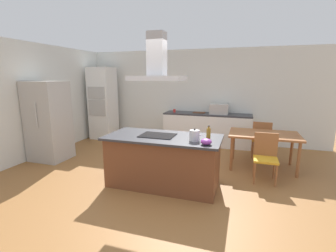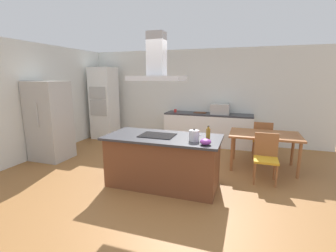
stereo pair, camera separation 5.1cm
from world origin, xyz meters
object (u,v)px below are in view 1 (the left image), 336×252
(coffee_mug_red, at_px, (174,111))
(wall_oven_stack, at_px, (103,103))
(countertop_microwave, at_px, (219,109))
(tea_kettle, at_px, (195,135))
(olive_oil_bottle, at_px, (208,134))
(chair_facing_island, at_px, (265,154))
(range_hood, at_px, (157,65))
(chair_facing_back_wall, at_px, (261,137))
(cooktop, at_px, (158,135))
(dining_table, at_px, (264,137))
(refrigerator, at_px, (48,121))
(cutting_board, at_px, (199,113))
(mixing_bowl, at_px, (206,142))

(coffee_mug_red, bearing_deg, wall_oven_stack, -175.34)
(countertop_microwave, bearing_deg, tea_kettle, -91.39)
(coffee_mug_red, bearing_deg, tea_kettle, -67.83)
(olive_oil_bottle, bearing_deg, tea_kettle, -143.90)
(chair_facing_island, bearing_deg, coffee_mug_red, 138.99)
(countertop_microwave, xyz_separation_m, wall_oven_stack, (-3.55, -0.23, 0.06))
(range_hood, bearing_deg, chair_facing_back_wall, 48.63)
(tea_kettle, distance_m, coffee_mug_red, 3.20)
(cooktop, distance_m, olive_oil_bottle, 0.89)
(cooktop, relative_size, dining_table, 0.43)
(refrigerator, xyz_separation_m, chair_facing_back_wall, (4.72, 1.60, -0.40))
(olive_oil_bottle, distance_m, range_hood, 1.42)
(chair_facing_back_wall, bearing_deg, olive_oil_bottle, -114.81)
(wall_oven_stack, distance_m, range_hood, 3.98)
(tea_kettle, xyz_separation_m, chair_facing_island, (1.16, 0.90, -0.48))
(cooktop, bearing_deg, cutting_board, 86.28)
(cutting_board, relative_size, refrigerator, 0.19)
(olive_oil_bottle, height_order, chair_facing_back_wall, olive_oil_bottle)
(olive_oil_bottle, height_order, countertop_microwave, countertop_microwave)
(cutting_board, xyz_separation_m, dining_table, (1.66, -1.50, -0.24))
(coffee_mug_red, relative_size, range_hood, 0.10)
(wall_oven_stack, relative_size, chair_facing_back_wall, 2.47)
(chair_facing_back_wall, bearing_deg, cooktop, -131.37)
(tea_kettle, xyz_separation_m, refrigerator, (-3.56, 0.63, -0.08))
(dining_table, relative_size, chair_facing_island, 1.57)
(range_hood, bearing_deg, countertop_microwave, 75.25)
(mixing_bowl, height_order, chair_facing_back_wall, mixing_bowl)
(coffee_mug_red, xyz_separation_m, cutting_board, (0.71, 0.10, -0.04))
(wall_oven_stack, bearing_deg, tea_kettle, -38.59)
(mixing_bowl, distance_m, dining_table, 2.00)
(olive_oil_bottle, height_order, chair_facing_island, olive_oil_bottle)
(chair_facing_back_wall, xyz_separation_m, range_hood, (-1.85, -2.10, 1.59))
(cutting_board, bearing_deg, olive_oil_bottle, -76.56)
(wall_oven_stack, xyz_separation_m, dining_table, (4.64, -1.21, -0.43))
(tea_kettle, bearing_deg, cutting_board, 99.18)
(cutting_board, height_order, chair_facing_island, cutting_board)
(cooktop, height_order, countertop_microwave, countertop_microwave)
(coffee_mug_red, distance_m, chair_facing_back_wall, 2.52)
(olive_oil_bottle, distance_m, coffee_mug_red, 3.15)
(cooktop, height_order, range_hood, range_hood)
(wall_oven_stack, bearing_deg, olive_oil_bottle, -35.54)
(refrigerator, xyz_separation_m, chair_facing_island, (4.72, 0.27, -0.40))
(olive_oil_bottle, relative_size, cutting_board, 0.69)
(cooktop, bearing_deg, chair_facing_island, 22.59)
(dining_table, distance_m, chair_facing_island, 0.68)
(coffee_mug_red, xyz_separation_m, wall_oven_stack, (-2.27, -0.19, 0.16))
(mixing_bowl, height_order, range_hood, range_hood)
(tea_kettle, height_order, wall_oven_stack, wall_oven_stack)
(cutting_board, bearing_deg, wall_oven_stack, -174.57)
(olive_oil_bottle, height_order, cutting_board, olive_oil_bottle)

